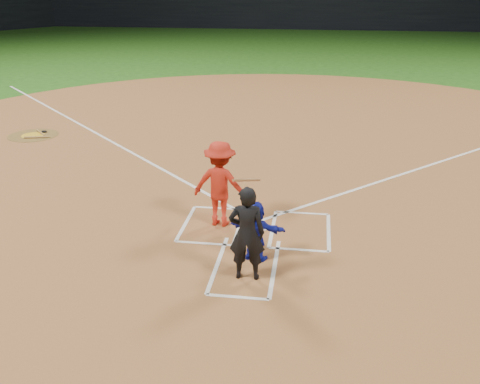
# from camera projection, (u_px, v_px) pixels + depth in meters

# --- Properties ---
(ground) EXTENTS (120.00, 120.00, 0.00)m
(ground) POSITION_uv_depth(u_px,v_px,m) (256.00, 228.00, 11.82)
(ground) COLOR #205415
(ground) RESTS_ON ground
(home_plate_dirt) EXTENTS (28.00, 28.00, 0.01)m
(home_plate_dirt) POSITION_uv_depth(u_px,v_px,m) (277.00, 148.00, 17.32)
(home_plate_dirt) COLOR brown
(home_plate_dirt) RESTS_ON ground
(stadium_wall_far) EXTENTS (80.00, 1.20, 3.20)m
(stadium_wall_far) POSITION_uv_depth(u_px,v_px,m) (309.00, 13.00, 55.25)
(stadium_wall_far) COLOR black
(stadium_wall_far) RESTS_ON ground
(home_plate) EXTENTS (0.60, 0.60, 0.02)m
(home_plate) POSITION_uv_depth(u_px,v_px,m) (256.00, 227.00, 11.81)
(home_plate) COLOR silver
(home_plate) RESTS_ON home_plate_dirt
(on_deck_circle) EXTENTS (1.70, 1.70, 0.01)m
(on_deck_circle) POSITION_uv_depth(u_px,v_px,m) (33.00, 135.00, 18.61)
(on_deck_circle) COLOR brown
(on_deck_circle) RESTS_ON home_plate_dirt
(on_deck_logo) EXTENTS (0.80, 0.80, 0.00)m
(on_deck_logo) POSITION_uv_depth(u_px,v_px,m) (33.00, 135.00, 18.61)
(on_deck_logo) COLOR gold
(on_deck_logo) RESTS_ON on_deck_circle
(on_deck_bat_a) EXTENTS (0.64, 0.64, 0.06)m
(on_deck_bat_a) POSITION_uv_depth(u_px,v_px,m) (41.00, 133.00, 18.80)
(on_deck_bat_a) COLOR #A0743A
(on_deck_bat_a) RESTS_ON on_deck_circle
(on_deck_bat_c) EXTENTS (0.83, 0.29, 0.06)m
(on_deck_bat_c) POSITION_uv_depth(u_px,v_px,m) (37.00, 137.00, 18.28)
(on_deck_bat_c) COLOR olive
(on_deck_bat_c) RESTS_ON on_deck_circle
(bat_weight_donut) EXTENTS (0.19, 0.19, 0.05)m
(bat_weight_donut) POSITION_uv_depth(u_px,v_px,m) (44.00, 132.00, 18.94)
(bat_weight_donut) COLOR black
(bat_weight_donut) RESTS_ON on_deck_circle
(catcher) EXTENTS (1.16, 0.56, 1.21)m
(catcher) POSITION_uv_depth(u_px,v_px,m) (256.00, 231.00, 10.28)
(catcher) COLOR #131B9A
(catcher) RESTS_ON home_plate_dirt
(umpire) EXTENTS (0.68, 0.47, 1.79)m
(umpire) POSITION_uv_depth(u_px,v_px,m) (247.00, 233.00, 9.53)
(umpire) COLOR black
(umpire) RESTS_ON home_plate_dirt
(chalk_markings) EXTENTS (28.35, 17.32, 0.01)m
(chalk_markings) POSITION_uv_depth(u_px,v_px,m) (275.00, 154.00, 16.66)
(chalk_markings) COLOR white
(chalk_markings) RESTS_ON home_plate_dirt
(batter_at_plate) EXTENTS (1.53, 0.95, 1.91)m
(batter_at_plate) POSITION_uv_depth(u_px,v_px,m) (220.00, 184.00, 11.64)
(batter_at_plate) COLOR red
(batter_at_plate) RESTS_ON home_plate_dirt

